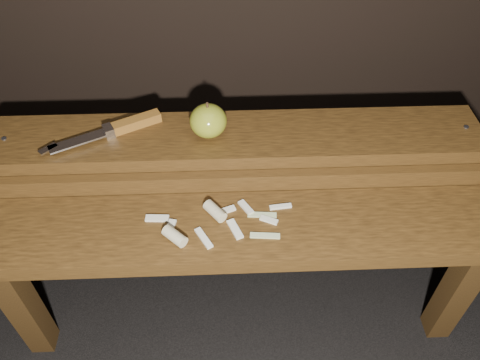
{
  "coord_description": "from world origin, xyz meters",
  "views": [
    {
      "loc": [
        -0.03,
        -0.7,
        1.23
      ],
      "look_at": [
        0.0,
        0.06,
        0.45
      ],
      "focal_mm": 35.0,
      "sensor_mm": 36.0,
      "label": 1
    }
  ],
  "objects_px": {
    "apple": "(208,121)",
    "knife": "(122,127)",
    "bench_rear_tier": "(238,160)",
    "bench_front_tier": "(242,247)"
  },
  "relations": [
    {
      "from": "apple",
      "to": "knife",
      "type": "distance_m",
      "value": 0.21
    },
    {
      "from": "bench_rear_tier",
      "to": "knife",
      "type": "relative_size",
      "value": 4.38
    },
    {
      "from": "bench_front_tier",
      "to": "bench_rear_tier",
      "type": "relative_size",
      "value": 1.0
    },
    {
      "from": "knife",
      "to": "apple",
      "type": "bearing_deg",
      "value": -5.4
    },
    {
      "from": "bench_front_tier",
      "to": "apple",
      "type": "height_order",
      "value": "apple"
    },
    {
      "from": "bench_front_tier",
      "to": "knife",
      "type": "height_order",
      "value": "knife"
    },
    {
      "from": "bench_front_tier",
      "to": "apple",
      "type": "xyz_separation_m",
      "value": [
        -0.07,
        0.23,
        0.19
      ]
    },
    {
      "from": "bench_rear_tier",
      "to": "apple",
      "type": "height_order",
      "value": "apple"
    },
    {
      "from": "knife",
      "to": "bench_rear_tier",
      "type": "bearing_deg",
      "value": -4.93
    },
    {
      "from": "bench_front_tier",
      "to": "apple",
      "type": "relative_size",
      "value": 13.07
    }
  ]
}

